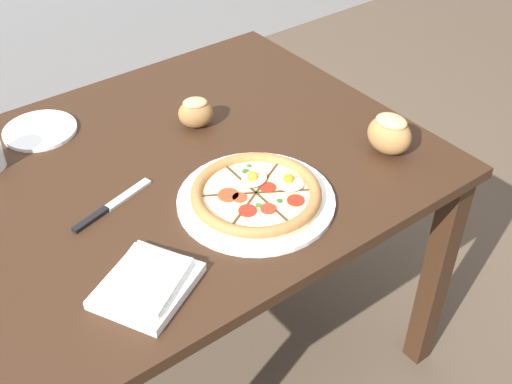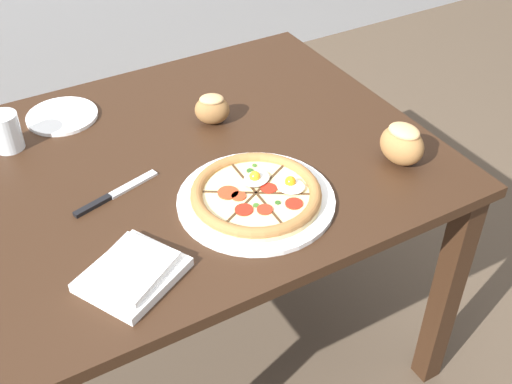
% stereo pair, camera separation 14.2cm
% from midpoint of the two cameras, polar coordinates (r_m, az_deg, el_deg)
% --- Properties ---
extents(ground_plane, '(12.00, 12.00, 0.00)m').
position_cam_midpoint_polar(ground_plane, '(2.10, -7.43, -13.87)').
color(ground_plane, brown).
extents(dining_table, '(1.19, 0.96, 0.73)m').
position_cam_midpoint_polar(dining_table, '(1.64, -9.24, -0.27)').
color(dining_table, '#331E11').
rests_on(dining_table, ground_plane).
extents(pizza, '(0.36, 0.36, 0.05)m').
position_cam_midpoint_polar(pizza, '(1.43, -2.82, -0.44)').
color(pizza, white).
rests_on(pizza, dining_table).
extents(napkin_folded, '(0.24, 0.23, 0.04)m').
position_cam_midpoint_polar(napkin_folded, '(1.27, -12.91, -8.08)').
color(napkin_folded, white).
rests_on(napkin_folded, dining_table).
extents(bread_piece_near, '(0.11, 0.13, 0.10)m').
position_cam_midpoint_polar(bread_piece_near, '(1.59, 9.30, 5.07)').
color(bread_piece_near, '#A3703D').
rests_on(bread_piece_near, dining_table).
extents(bread_piece_mid, '(0.11, 0.10, 0.08)m').
position_cam_midpoint_polar(bread_piece_mid, '(1.68, -7.81, 6.97)').
color(bread_piece_mid, olive).
rests_on(bread_piece_mid, dining_table).
extents(knife_main, '(0.22, 0.08, 0.01)m').
position_cam_midpoint_polar(knife_main, '(1.48, -15.40, -1.26)').
color(knife_main, silver).
rests_on(knife_main, dining_table).
extents(side_saucer, '(0.19, 0.19, 0.01)m').
position_cam_midpoint_polar(side_saucer, '(1.78, -20.86, 5.06)').
color(side_saucer, white).
rests_on(side_saucer, dining_table).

